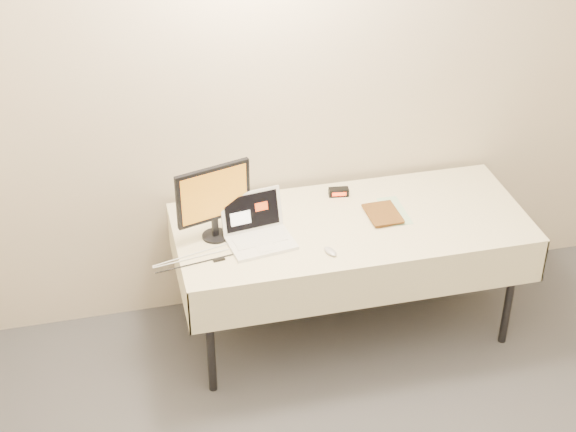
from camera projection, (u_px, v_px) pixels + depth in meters
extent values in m
cube|color=beige|center=(331.00, 79.00, 4.67)|extent=(4.00, 0.10, 2.70)
cylinder|color=black|center=(210.00, 338.00, 4.45)|extent=(0.04, 0.04, 0.69)
cylinder|color=black|center=(510.00, 292.00, 4.76)|extent=(0.04, 0.04, 0.69)
cylinder|color=black|center=(193.00, 271.00, 4.93)|extent=(0.04, 0.04, 0.69)
cylinder|color=black|center=(467.00, 233.00, 5.25)|extent=(0.04, 0.04, 0.69)
cube|color=gray|center=(352.00, 226.00, 4.65)|extent=(1.80, 0.75, 0.04)
cube|color=beige|center=(352.00, 222.00, 4.63)|extent=(1.86, 0.81, 0.01)
cube|color=beige|center=(374.00, 287.00, 4.38)|extent=(1.86, 0.01, 0.25)
cube|color=beige|center=(330.00, 204.00, 5.03)|extent=(1.86, 0.01, 0.25)
cube|color=beige|center=(178.00, 266.00, 4.52)|extent=(0.01, 0.81, 0.25)
cube|color=beige|center=(511.00, 220.00, 4.89)|extent=(0.01, 0.81, 0.25)
cube|color=white|center=(261.00, 243.00, 4.45)|extent=(0.35, 0.27, 0.02)
cube|color=white|center=(251.00, 211.00, 4.50)|extent=(0.33, 0.11, 0.21)
cube|color=black|center=(251.00, 211.00, 4.50)|extent=(0.29, 0.09, 0.18)
cylinder|color=black|center=(216.00, 236.00, 4.51)|extent=(0.17, 0.17, 0.01)
cube|color=black|center=(215.00, 227.00, 4.48)|extent=(0.03, 0.03, 0.10)
cube|color=black|center=(213.00, 194.00, 4.37)|extent=(0.39, 0.13, 0.30)
cube|color=orange|center=(213.00, 194.00, 4.37)|extent=(0.34, 0.10, 0.26)
imported|color=#975C1B|center=(369.00, 200.00, 4.60)|extent=(0.17, 0.02, 0.22)
cube|color=black|center=(339.00, 192.00, 4.84)|extent=(0.11, 0.06, 0.05)
cube|color=#FF390C|center=(339.00, 194.00, 4.82)|extent=(0.08, 0.01, 0.02)
ellipsoid|color=#B3B3B5|center=(330.00, 251.00, 4.39)|extent=(0.07, 0.10, 0.02)
cube|color=#AAD6AC|center=(395.00, 211.00, 4.72)|extent=(0.11, 0.29, 0.00)
cube|color=black|center=(219.00, 260.00, 4.34)|extent=(0.06, 0.03, 0.01)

